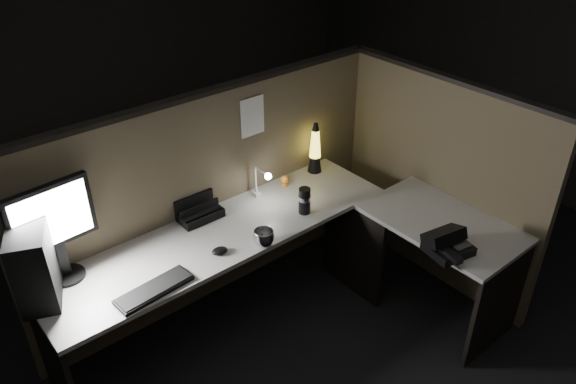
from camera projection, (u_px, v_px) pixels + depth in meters
floor at (303, 360)px, 3.56m from camera, size 6.00×6.00×0.00m
room_shell at (308, 128)px, 2.70m from camera, size 6.00×6.00×6.00m
partition_back at (214, 200)px, 3.77m from camera, size 2.66×0.06×1.50m
partition_right at (437, 183)px, 3.95m from camera, size 0.06×1.66×1.50m
desk at (299, 257)px, 3.51m from camera, size 2.60×1.60×0.73m
pc_tower at (35, 260)px, 2.91m from camera, size 0.33×0.45×0.44m
monitor at (53, 224)px, 2.95m from camera, size 0.45×0.19×0.58m
keyboard at (154, 290)px, 3.02m from camera, size 0.44×0.18×0.02m
mouse at (220, 251)px, 3.30m from camera, size 0.11×0.09×0.04m
clip_lamp at (262, 182)px, 3.73m from camera, size 0.05×0.19×0.24m
organizer at (196, 209)px, 3.62m from camera, size 0.28×0.25×0.21m
lava_lamp at (315, 152)px, 4.06m from camera, size 0.10×0.10×0.38m
travel_mug at (305, 201)px, 3.63m from camera, size 0.08×0.08×0.18m
steel_mug at (264, 238)px, 3.35m from camera, size 0.14×0.14×0.10m
figurine at (285, 179)px, 3.93m from camera, size 0.06×0.06×0.06m
pinned_paper at (252, 117)px, 3.64m from camera, size 0.18×0.00×0.26m
desk_phone at (446, 244)px, 3.29m from camera, size 0.28×0.28×0.15m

